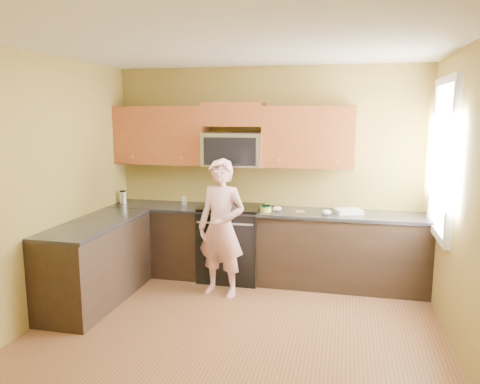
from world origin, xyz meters
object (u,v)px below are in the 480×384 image
(microwave, at_px, (234,166))
(travel_mug, at_px, (123,203))
(frying_pan, at_px, (226,210))
(stove, at_px, (231,242))
(woman, at_px, (221,228))
(butter_tub, at_px, (266,212))

(microwave, xyz_separation_m, travel_mug, (-1.50, -0.11, -0.53))
(frying_pan, bearing_deg, stove, 95.31)
(stove, distance_m, microwave, 0.98)
(woman, bearing_deg, stove, 105.22)
(microwave, bearing_deg, travel_mug, -175.74)
(microwave, distance_m, butter_tub, 0.74)
(frying_pan, bearing_deg, woman, -81.37)
(travel_mug, bearing_deg, frying_pan, -10.13)
(woman, distance_m, butter_tub, 0.64)
(butter_tub, bearing_deg, frying_pan, -162.11)
(stove, distance_m, frying_pan, 0.54)
(frying_pan, bearing_deg, butter_tub, 22.74)
(butter_tub, relative_size, travel_mug, 0.75)
(woman, height_order, frying_pan, woman)
(woman, xyz_separation_m, butter_tub, (0.44, 0.45, 0.12))
(stove, relative_size, microwave, 1.25)
(frying_pan, xyz_separation_m, travel_mug, (-1.50, 0.27, -0.03))
(frying_pan, bearing_deg, travel_mug, 174.72)
(microwave, bearing_deg, frying_pan, -89.69)
(frying_pan, distance_m, travel_mug, 1.53)
(woman, relative_size, butter_tub, 12.28)
(stove, bearing_deg, butter_tub, -12.83)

